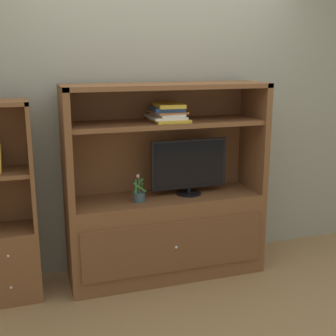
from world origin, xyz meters
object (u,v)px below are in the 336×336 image
Objects in this scene: potted_plant at (139,196)px; magazine_stack at (168,113)px; tv_monitor at (189,166)px; bookshelf_tall at (8,234)px; media_console at (166,216)px.

magazine_stack is (0.26, 0.07, 0.64)m from potted_plant.
tv_monitor is at bearing 7.99° from potted_plant.
bookshelf_tall is (-1.26, 0.01, -0.86)m from magazine_stack.
magazine_stack is 0.24× the size of bookshelf_tall.
potted_plant is 1.03m from bookshelf_tall.
bookshelf_tall reaches higher than potted_plant.
magazine_stack is at bearing -0.26° from bookshelf_tall.
potted_plant is (-0.44, -0.06, -0.20)m from tv_monitor.
magazine_stack is at bearing 177.88° from tv_monitor.
tv_monitor is at bearing -2.12° from magazine_stack.
media_console is 6.87× the size of potted_plant.
magazine_stack is at bearing 14.79° from potted_plant.
potted_plant is at bearing -165.21° from magazine_stack.
tv_monitor is at bearing -0.49° from bookshelf_tall.
tv_monitor reaches higher than potted_plant.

